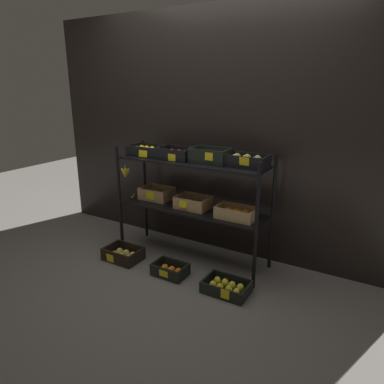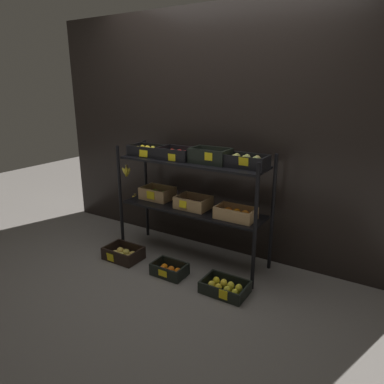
{
  "view_description": "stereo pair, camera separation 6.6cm",
  "coord_description": "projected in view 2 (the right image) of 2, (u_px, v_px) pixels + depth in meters",
  "views": [
    {
      "loc": [
        1.6,
        -2.71,
        1.64
      ],
      "look_at": [
        0.0,
        0.0,
        0.68
      ],
      "focal_mm": 32.93,
      "sensor_mm": 36.0,
      "label": 1
    },
    {
      "loc": [
        1.66,
        -2.68,
        1.64
      ],
      "look_at": [
        0.0,
        0.0,
        0.68
      ],
      "focal_mm": 32.93,
      "sensor_mm": 36.0,
      "label": 2
    }
  ],
  "objects": [
    {
      "name": "crate_ground_tangerine",
      "position": [
        169.0,
        270.0,
        3.16
      ],
      "size": [
        0.3,
        0.21,
        0.11
      ],
      "color": "black",
      "rests_on": "ground_plane"
    },
    {
      "name": "crate_ground_lemon",
      "position": [
        225.0,
        288.0,
        2.89
      ],
      "size": [
        0.37,
        0.26,
        0.1
      ],
      "color": "black",
      "rests_on": "ground_plane"
    },
    {
      "name": "crate_ground_apple_gold",
      "position": [
        124.0,
        254.0,
        3.45
      ],
      "size": [
        0.36,
        0.26,
        0.12
      ],
      "color": "black",
      "rests_on": "ground_plane"
    },
    {
      "name": "display_rack",
      "position": [
        192.0,
        182.0,
        3.27
      ],
      "size": [
        1.55,
        0.44,
        1.11
      ],
      "color": "black",
      "rests_on": "ground_plane"
    },
    {
      "name": "storefront_wall",
      "position": [
        213.0,
        134.0,
        3.48
      ],
      "size": [
        3.84,
        0.12,
        2.35
      ],
      "primitive_type": "cube",
      "color": "black",
      "rests_on": "ground_plane"
    },
    {
      "name": "ground_plane",
      "position": [
        192.0,
        257.0,
        3.49
      ],
      "size": [
        10.0,
        10.0,
        0.0
      ],
      "primitive_type": "plane",
      "color": "#605B56"
    }
  ]
}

